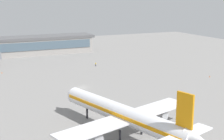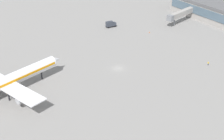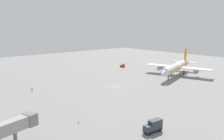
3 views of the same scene
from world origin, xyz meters
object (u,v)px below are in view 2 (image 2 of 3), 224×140
Objects in this scene: ground_crew_worker at (208,63)px; safety_cone_far_side at (149,32)px; catering_truck at (111,24)px; airplane_taxiing at (8,81)px.

safety_cone_far_side is at bearing 1.62° from ground_crew_worker.
safety_cone_far_side is at bearing -50.85° from catering_truck.
catering_truck is at bearing 14.34° from ground_crew_worker.
airplane_taxiing is at bearing -146.19° from catering_truck.
airplane_taxiing is 76.90× the size of safety_cone_far_side.
ground_crew_worker reaches higher than safety_cone_far_side.
catering_truck is at bearing 34.01° from safety_cone_far_side.
catering_truck is 9.58× the size of safety_cone_far_side.
catering_truck reaches higher than ground_crew_worker.
safety_cone_far_side is (18.64, -78.66, -4.91)m from airplane_taxiing.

